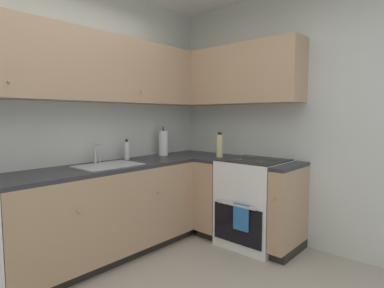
% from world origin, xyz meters
% --- Properties ---
extents(wall_back, '(4.04, 0.05, 2.65)m').
position_xyz_m(wall_back, '(0.00, 1.52, 1.33)').
color(wall_back, silver).
rests_on(wall_back, ground_plane).
extents(wall_right, '(0.05, 3.10, 2.65)m').
position_xyz_m(wall_right, '(1.99, 0.00, 1.33)').
color(wall_right, silver).
rests_on(wall_right, ground_plane).
extents(lower_cabinets_back, '(1.88, 0.62, 0.86)m').
position_xyz_m(lower_cabinets_back, '(0.43, 1.20, 0.43)').
color(lower_cabinets_back, tan).
rests_on(lower_cabinets_back, ground_plane).
extents(countertop_back, '(3.08, 0.60, 0.03)m').
position_xyz_m(countertop_back, '(0.43, 1.20, 0.87)').
color(countertop_back, '#2D2D33').
rests_on(countertop_back, lower_cabinets_back).
extents(lower_cabinets_right, '(0.62, 1.05, 0.86)m').
position_xyz_m(lower_cabinets_right, '(1.67, 0.46, 0.43)').
color(lower_cabinets_right, tan).
rests_on(lower_cabinets_right, ground_plane).
extents(countertop_right, '(0.60, 1.05, 0.03)m').
position_xyz_m(countertop_right, '(1.67, 0.46, 0.87)').
color(countertop_right, '#2D2D33').
rests_on(countertop_right, lower_cabinets_right).
extents(oven_range, '(0.68, 0.62, 1.04)m').
position_xyz_m(oven_range, '(1.69, 0.31, 0.45)').
color(oven_range, white).
rests_on(oven_range, ground_plane).
extents(upper_cabinets_back, '(2.76, 0.34, 0.63)m').
position_xyz_m(upper_cabinets_back, '(0.27, 1.34, 1.81)').
color(upper_cabinets_back, tan).
extents(upper_cabinets_right, '(0.32, 1.60, 0.63)m').
position_xyz_m(upper_cabinets_right, '(1.81, 0.70, 1.81)').
color(upper_cabinets_right, tan).
extents(sink, '(0.57, 0.40, 0.10)m').
position_xyz_m(sink, '(0.47, 1.17, 0.85)').
color(sink, '#B7B7BC').
rests_on(sink, countertop_back).
extents(faucet, '(0.07, 0.16, 0.20)m').
position_xyz_m(faucet, '(0.48, 1.38, 1.01)').
color(faucet, silver).
rests_on(faucet, countertop_back).
extents(soap_bottle, '(0.05, 0.05, 0.22)m').
position_xyz_m(soap_bottle, '(0.84, 1.38, 0.99)').
color(soap_bottle, silver).
rests_on(soap_bottle, countertop_back).
extents(paper_towel_roll, '(0.11, 0.11, 0.35)m').
position_xyz_m(paper_towel_roll, '(1.35, 1.36, 1.04)').
color(paper_towel_roll, white).
rests_on(paper_towel_roll, countertop_back).
extents(oil_bottle, '(0.08, 0.08, 0.28)m').
position_xyz_m(oil_bottle, '(1.67, 0.77, 1.02)').
color(oil_bottle, beige).
rests_on(oil_bottle, countertop_right).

